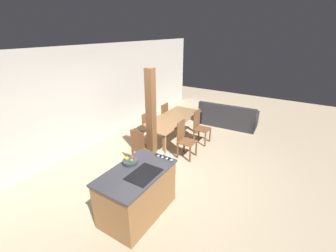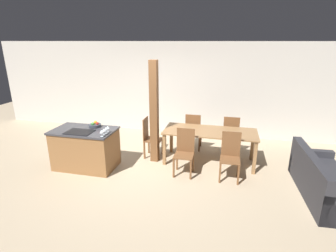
# 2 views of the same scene
# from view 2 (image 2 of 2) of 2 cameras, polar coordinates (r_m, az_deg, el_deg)

# --- Properties ---
(ground_plane) EXTENTS (16.00, 16.00, 0.00)m
(ground_plane) POSITION_cam_2_polar(r_m,az_deg,el_deg) (6.02, -6.08, -8.80)
(ground_plane) COLOR tan
(wall_back) EXTENTS (11.20, 0.08, 2.70)m
(wall_back) POSITION_cam_2_polar(r_m,az_deg,el_deg) (7.93, -0.34, 8.20)
(wall_back) COLOR beige
(wall_back) RESTS_ON ground_plane
(kitchen_island) EXTENTS (1.35, 0.82, 0.89)m
(kitchen_island) POSITION_cam_2_polar(r_m,az_deg,el_deg) (6.09, -17.49, -4.67)
(kitchen_island) COLOR olive
(kitchen_island) RESTS_ON ground_plane
(fruit_bowl) EXTENTS (0.27, 0.27, 0.11)m
(fruit_bowl) POSITION_cam_2_polar(r_m,az_deg,el_deg) (6.06, -15.59, 0.26)
(fruit_bowl) COLOR #383D47
(fruit_bowl) RESTS_ON kitchen_island
(wine_glass_near) EXTENTS (0.08, 0.08, 0.14)m
(wine_glass_near) POSITION_cam_2_polar(r_m,az_deg,el_deg) (5.35, -14.27, -1.20)
(wine_glass_near) COLOR silver
(wine_glass_near) RESTS_ON kitchen_island
(wine_glass_middle) EXTENTS (0.08, 0.08, 0.14)m
(wine_glass_middle) POSITION_cam_2_polar(r_m,az_deg,el_deg) (5.42, -13.83, -0.89)
(wine_glass_middle) COLOR silver
(wine_glass_middle) RESTS_ON kitchen_island
(wine_glass_far) EXTENTS (0.08, 0.08, 0.14)m
(wine_glass_far) POSITION_cam_2_polar(r_m,az_deg,el_deg) (5.50, -13.41, -0.59)
(wine_glass_far) COLOR silver
(wine_glass_far) RESTS_ON kitchen_island
(wine_glass_end) EXTENTS (0.08, 0.08, 0.14)m
(wine_glass_end) POSITION_cam_2_polar(r_m,az_deg,el_deg) (5.58, -12.99, -0.29)
(wine_glass_end) COLOR silver
(wine_glass_end) RESTS_ON kitchen_island
(dining_table) EXTENTS (2.09, 0.86, 0.77)m
(dining_table) POSITION_cam_2_polar(r_m,az_deg,el_deg) (6.03, 9.12, -1.92)
(dining_table) COLOR olive
(dining_table) RESTS_ON ground_plane
(dining_chair_near_left) EXTENTS (0.40, 0.40, 0.97)m
(dining_chair_near_left) POSITION_cam_2_polar(r_m,az_deg,el_deg) (5.54, 3.62, -5.49)
(dining_chair_near_left) COLOR brown
(dining_chair_near_left) RESTS_ON ground_plane
(dining_chair_near_right) EXTENTS (0.40, 0.40, 0.97)m
(dining_chair_near_right) POSITION_cam_2_polar(r_m,az_deg,el_deg) (5.48, 13.40, -6.25)
(dining_chair_near_right) COLOR brown
(dining_chair_near_right) RESTS_ON ground_plane
(dining_chair_far_left) EXTENTS (0.40, 0.40, 0.97)m
(dining_chair_far_left) POSITION_cam_2_polar(r_m,az_deg,el_deg) (6.74, 5.51, -1.16)
(dining_chair_far_left) COLOR brown
(dining_chair_far_left) RESTS_ON ground_plane
(dining_chair_far_right) EXTENTS (0.40, 0.40, 0.97)m
(dining_chair_far_right) POSITION_cam_2_polar(r_m,az_deg,el_deg) (6.69, 13.50, -1.74)
(dining_chair_far_right) COLOR brown
(dining_chair_far_right) RESTS_ON ground_plane
(dining_chair_head_end) EXTENTS (0.40, 0.40, 0.97)m
(dining_chair_head_end) POSITION_cam_2_polar(r_m,az_deg,el_deg) (6.34, -3.90, -2.40)
(dining_chair_head_end) COLOR brown
(dining_chair_head_end) RESTS_ON ground_plane
(couch) EXTENTS (0.90, 1.92, 0.79)m
(couch) POSITION_cam_2_polar(r_m,az_deg,el_deg) (5.61, 30.80, -10.53)
(couch) COLOR #2D2D33
(couch) RESTS_ON ground_plane
(timber_post) EXTENTS (0.17, 0.17, 2.33)m
(timber_post) POSITION_cam_2_polar(r_m,az_deg,el_deg) (5.90, -3.03, 2.86)
(timber_post) COLOR brown
(timber_post) RESTS_ON ground_plane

